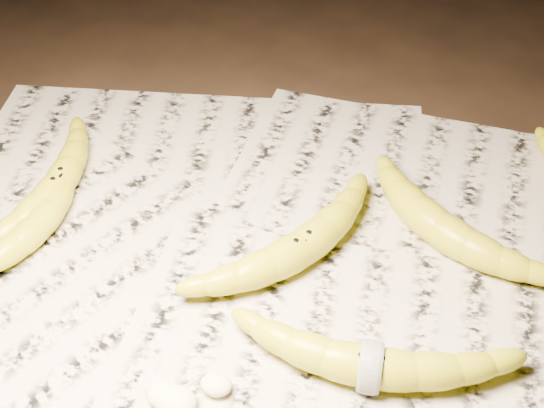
% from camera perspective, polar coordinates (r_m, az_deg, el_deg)
% --- Properties ---
extents(ground, '(3.00, 3.00, 0.00)m').
position_cam_1_polar(ground, '(0.78, 0.85, -5.18)').
color(ground, black).
rests_on(ground, ground).
extents(newspaper_patch, '(0.90, 0.70, 0.01)m').
position_cam_1_polar(newspaper_patch, '(0.76, 0.11, -6.58)').
color(newspaper_patch, '#B4AC9A').
rests_on(newspaper_patch, ground).
extents(banana_left_a, '(0.06, 0.21, 0.04)m').
position_cam_1_polar(banana_left_a, '(0.88, -15.90, 1.58)').
color(banana_left_a, gold).
rests_on(banana_left_a, newspaper_patch).
extents(banana_left_b, '(0.08, 0.18, 0.03)m').
position_cam_1_polar(banana_left_b, '(0.84, -17.31, -1.43)').
color(banana_left_b, gold).
rests_on(banana_left_b, newspaper_patch).
extents(banana_center, '(0.18, 0.22, 0.04)m').
position_cam_1_polar(banana_center, '(0.77, 2.17, -3.16)').
color(banana_center, gold).
rests_on(banana_center, newspaper_patch).
extents(banana_taped, '(0.23, 0.08, 0.04)m').
position_cam_1_polar(banana_taped, '(0.68, 7.43, -11.89)').
color(banana_taped, gold).
rests_on(banana_taped, newspaper_patch).
extents(banana_upper_a, '(0.21, 0.18, 0.04)m').
position_cam_1_polar(banana_upper_a, '(0.81, 12.54, -1.59)').
color(banana_upper_a, gold).
rests_on(banana_upper_a, newspaper_patch).
extents(measuring_tape, '(0.01, 0.05, 0.05)m').
position_cam_1_polar(measuring_tape, '(0.68, 7.43, -11.89)').
color(measuring_tape, white).
rests_on(measuring_tape, newspaper_patch).
extents(flesh_chunk_a, '(0.04, 0.03, 0.02)m').
position_cam_1_polar(flesh_chunk_a, '(0.67, -7.30, -14.36)').
color(flesh_chunk_a, beige).
rests_on(flesh_chunk_a, newspaper_patch).
extents(flesh_chunk_b, '(0.03, 0.03, 0.02)m').
position_cam_1_polar(flesh_chunk_b, '(0.68, -8.11, -13.90)').
color(flesh_chunk_b, beige).
rests_on(flesh_chunk_b, newspaper_patch).
extents(flesh_chunk_c, '(0.03, 0.02, 0.02)m').
position_cam_1_polar(flesh_chunk_c, '(0.68, -4.24, -13.21)').
color(flesh_chunk_c, beige).
rests_on(flesh_chunk_c, newspaper_patch).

